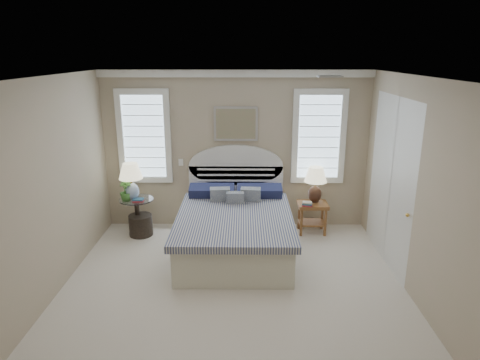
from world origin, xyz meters
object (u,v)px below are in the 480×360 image
Objects in this scene: side_table_left at (137,213)px; lamp_left at (131,177)px; bed at (235,227)px; floor_pot at (141,225)px; nightstand_right at (312,211)px; lamp_right at (315,181)px.

lamp_left is at bearing -155.13° from side_table_left.
side_table_left is (-1.65, 0.59, 0.00)m from bed.
floor_pot is at bearing -7.18° from lamp_left.
nightstand_right is (2.95, 0.10, -0.00)m from side_table_left.
bed is 1.75m from side_table_left.
side_table_left is 1.62× the size of floor_pot.
bed reaches higher than lamp_left.
bed is 1.90m from lamp_left.
lamp_left is at bearing -177.60° from nightstand_right.
lamp_left is at bearing -176.17° from lamp_right.
nightstand_right is 1.36× the size of floor_pot.
floor_pot is at bearing -37.04° from side_table_left.
bed is 5.83× the size of floor_pot.
side_table_left is 3.04m from lamp_right.
side_table_left reaches higher than floor_pot.
lamp_right reaches higher than side_table_left.
nightstand_right is at bearing 2.40° from lamp_left.
floor_pot is 3.03m from lamp_right.
nightstand_right is 3.07m from lamp_left.
bed is 3.61× the size of side_table_left.
lamp_right is (1.34, 0.77, 0.52)m from bed.
lamp_right is (2.99, 0.18, 0.52)m from side_table_left.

